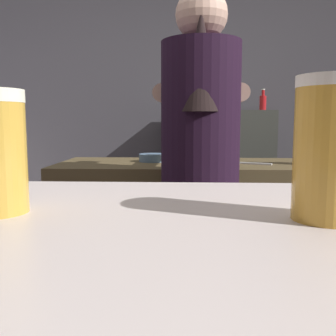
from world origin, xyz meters
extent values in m
cube|color=#47444B|center=(0.00, 2.20, 1.35)|extent=(5.20, 0.10, 2.70)
cube|color=brown|center=(0.35, 0.72, 0.45)|extent=(2.10, 0.60, 0.90)
cube|color=#3C3E39|center=(0.28, 1.92, 0.61)|extent=(0.94, 0.36, 1.22)
cube|color=#2F372E|center=(0.07, 0.27, 0.44)|extent=(0.28, 0.20, 0.87)
cylinder|color=black|center=(0.07, 0.27, 1.17)|extent=(0.34, 0.34, 0.59)
sphere|color=#D4A891|center=(0.07, 0.27, 1.58)|extent=(0.22, 0.22, 0.22)
cone|color=black|center=(0.06, 0.17, 1.37)|extent=(0.18, 0.18, 0.40)
cylinder|color=#D4A891|center=(-0.09, 0.44, 1.26)|extent=(0.10, 0.32, 0.08)
cylinder|color=#D4A891|center=(0.24, 0.42, 1.26)|extent=(0.10, 0.32, 0.08)
cube|color=brown|center=(0.75, 0.64, 1.00)|extent=(0.10, 0.08, 0.20)
cylinder|color=black|center=(0.72, 0.64, 1.15)|extent=(0.02, 0.02, 0.08)
cylinder|color=black|center=(0.75, 0.64, 1.15)|extent=(0.02, 0.02, 0.09)
cylinder|color=black|center=(0.78, 0.64, 1.13)|extent=(0.02, 0.02, 0.06)
cylinder|color=slate|center=(-0.18, 0.77, 0.93)|extent=(0.16, 0.16, 0.04)
cube|color=silver|center=(0.35, 0.67, 0.91)|extent=(0.23, 0.12, 0.01)
cylinder|color=gold|center=(0.15, -1.01, 1.10)|extent=(0.07, 0.07, 0.13)
cylinder|color=white|center=(0.15, -1.01, 1.17)|extent=(0.07, 0.07, 0.01)
cylinder|color=red|center=(0.67, 1.98, 1.29)|extent=(0.06, 0.06, 0.13)
cylinder|color=red|center=(0.67, 1.98, 1.37)|extent=(0.03, 0.03, 0.05)
cylinder|color=white|center=(0.67, 1.98, 1.40)|extent=(0.03, 0.03, 0.01)
cylinder|color=#4A852F|center=(0.40, 1.90, 1.31)|extent=(0.07, 0.07, 0.17)
cylinder|color=#4A852F|center=(0.40, 1.90, 1.43)|extent=(0.03, 0.03, 0.07)
cylinder|color=black|center=(0.40, 1.90, 1.47)|extent=(0.04, 0.04, 0.01)
camera|label=1|loc=(0.00, -1.41, 1.14)|focal=41.14mm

